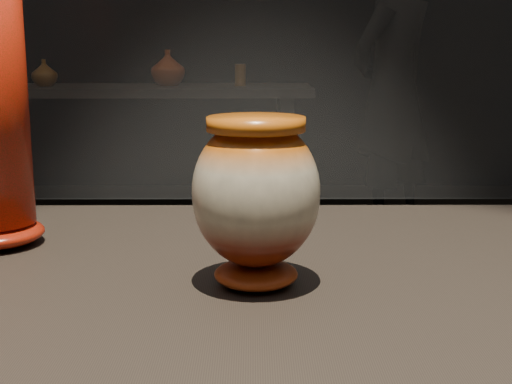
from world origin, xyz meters
TOP-DOWN VIEW (x-y plane):
  - main_vase at (0.09, 0.02)m, footprint 0.14×0.14m
  - back_shelf at (-0.58, 3.50)m, footprint 2.00×0.60m
  - back_vase_left at (-1.12, 3.45)m, footprint 0.20×0.20m
  - back_vase_mid at (-0.41, 3.52)m, footprint 0.26×0.26m
  - back_vase_right at (0.01, 3.50)m, footprint 0.06×0.06m
  - visitor at (0.91, 3.55)m, footprint 0.75×0.74m

SIDE VIEW (x-z plane):
  - back_shelf at x=-0.58m, z-range 0.19..1.09m
  - visitor at x=0.91m, z-range 0.00..1.75m
  - back_vase_right at x=0.01m, z-range 0.90..1.03m
  - back_vase_left at x=-1.12m, z-range 0.90..1.05m
  - main_vase at x=0.09m, z-range 0.91..1.09m
  - back_vase_mid at x=-0.41m, z-range 0.90..1.11m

